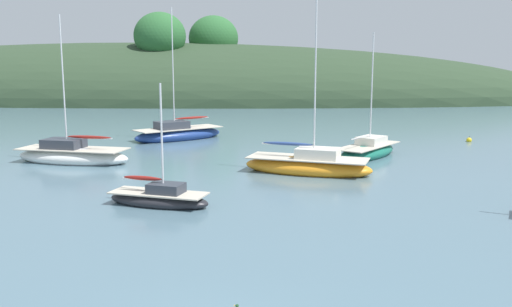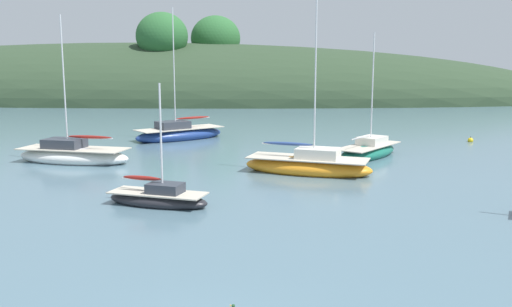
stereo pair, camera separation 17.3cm
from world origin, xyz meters
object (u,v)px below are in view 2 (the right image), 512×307
(sailboat_blue_center, at_px, (159,198))
(sailboat_orange_cutter, at_px, (308,165))
(sailboat_yellow_far, at_px, (368,151))
(sailboat_white_near, at_px, (73,155))
(sailboat_black_sloop, at_px, (179,134))
(mooring_buoy_outer, at_px, (470,140))

(sailboat_blue_center, bearing_deg, sailboat_orange_cutter, 47.23)
(sailboat_yellow_far, xyz_separation_m, sailboat_blue_center, (-11.33, -13.33, -0.08))
(sailboat_orange_cutter, xyz_separation_m, sailboat_yellow_far, (4.30, 5.73, -0.05))
(sailboat_yellow_far, distance_m, sailboat_white_near, 19.64)
(sailboat_black_sloop, xyz_separation_m, sailboat_blue_center, (3.27, -21.05, -0.15))
(sailboat_white_near, relative_size, sailboat_blue_center, 1.70)
(sailboat_yellow_far, bearing_deg, sailboat_orange_cutter, -126.90)
(sailboat_white_near, height_order, mooring_buoy_outer, sailboat_white_near)
(mooring_buoy_outer, bearing_deg, sailboat_black_sloop, 179.86)
(sailboat_orange_cutter, height_order, sailboat_black_sloop, sailboat_black_sloop)
(sailboat_white_near, bearing_deg, sailboat_blue_center, -51.72)
(sailboat_black_sloop, xyz_separation_m, sailboat_yellow_far, (14.60, -7.72, -0.07))
(sailboat_yellow_far, xyz_separation_m, mooring_buoy_outer, (9.35, 7.66, -0.28))
(sailboat_orange_cutter, xyz_separation_m, sailboat_black_sloop, (-10.30, 13.45, 0.02))
(mooring_buoy_outer, bearing_deg, sailboat_yellow_far, -140.66)
(sailboat_black_sloop, distance_m, mooring_buoy_outer, 23.95)
(sailboat_orange_cutter, distance_m, sailboat_blue_center, 10.35)
(sailboat_blue_center, xyz_separation_m, mooring_buoy_outer, (20.68, 20.99, -0.20))
(sailboat_orange_cutter, height_order, mooring_buoy_outer, sailboat_orange_cutter)
(sailboat_white_near, xyz_separation_m, mooring_buoy_outer, (28.73, 10.78, -0.33))
(sailboat_white_near, relative_size, mooring_buoy_outer, 17.76)
(sailboat_black_sloop, bearing_deg, mooring_buoy_outer, -0.14)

